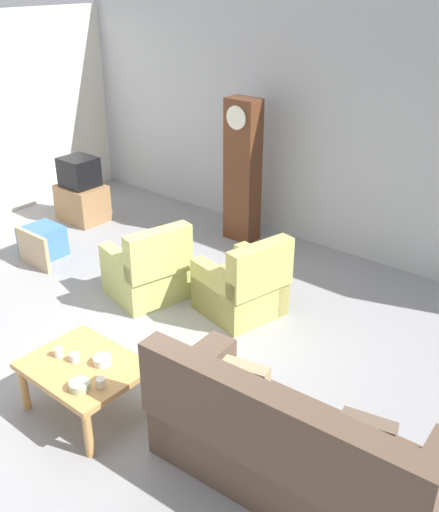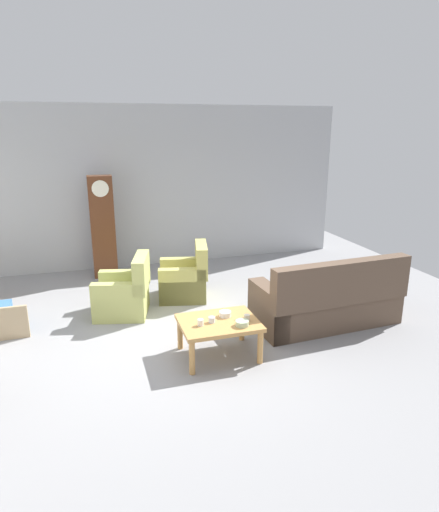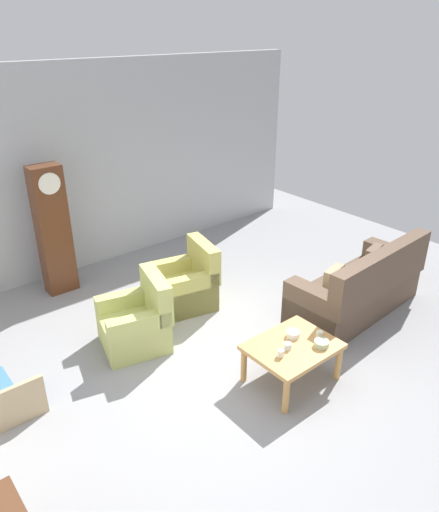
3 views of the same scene
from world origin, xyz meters
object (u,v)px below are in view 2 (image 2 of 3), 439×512
(framed_picture_leaning, at_px, (5,324))
(bowl_white_stacked, at_px, (225,314))
(grandfather_clock, at_px, (103,227))
(armchair_olive_near, at_px, (125,295))
(cup_white_porcelain, at_px, (200,322))
(couch_floral, at_px, (328,302))
(cup_blue_rimmed, at_px, (212,320))
(armchair_olive_far, at_px, (186,280))
(cup_cream_tall, at_px, (247,318))
(bowl_shallow_green, at_px, (242,323))
(coffee_table_wood, at_px, (219,326))

(framed_picture_leaning, relative_size, bowl_white_stacked, 3.95)
(framed_picture_leaning, bearing_deg, grandfather_clock, 58.31)
(armchair_olive_near, distance_m, cup_white_porcelain, 1.89)
(armchair_olive_near, bearing_deg, cup_white_porcelain, -66.83)
(couch_floral, distance_m, cup_blue_rimmed, 1.92)
(cup_blue_rimmed, bearing_deg, armchair_olive_far, 85.95)
(cup_white_porcelain, xyz_separation_m, cup_cream_tall, (0.58, -0.03, -0.00))
(armchair_olive_near, xyz_separation_m, framed_picture_leaning, (-1.63, -0.41, -0.07))
(armchair_olive_near, height_order, cup_white_porcelain, armchair_olive_near)
(cup_blue_rimmed, relative_size, cup_cream_tall, 1.06)
(couch_floral, height_order, cup_blue_rimmed, couch_floral)
(bowl_shallow_green, bearing_deg, cup_blue_rimmed, 148.15)
(armchair_olive_near, relative_size, cup_blue_rimmed, 11.66)
(armchair_olive_far, distance_m, coffee_table_wood, 2.08)
(cup_blue_rimmed, bearing_deg, framed_picture_leaning, 153.15)
(armchair_olive_near, distance_m, armchair_olive_far, 1.12)
(armchair_olive_far, distance_m, bowl_shallow_green, 2.30)
(cup_white_porcelain, bearing_deg, bowl_shallow_green, -17.97)
(grandfather_clock, relative_size, cup_blue_rimmed, 23.53)
(armchair_olive_near, distance_m, grandfather_clock, 2.07)
(armchair_olive_far, bearing_deg, framed_picture_leaning, -163.24)
(armchair_olive_far, bearing_deg, armchair_olive_near, -159.03)
(coffee_table_wood, relative_size, cup_cream_tall, 12.42)
(framed_picture_leaning, xyz_separation_m, cup_blue_rimmed, (2.53, -1.28, 0.28))
(bowl_shallow_green, bearing_deg, framed_picture_leaning, 152.56)
(framed_picture_leaning, distance_m, cup_white_porcelain, 2.73)
(bowl_white_stacked, bearing_deg, cup_cream_tall, -42.52)
(coffee_table_wood, bearing_deg, couch_floral, 12.96)
(armchair_olive_far, bearing_deg, grandfather_clock, 128.20)
(couch_floral, bearing_deg, grandfather_clock, 132.42)
(framed_picture_leaning, xyz_separation_m, bowl_shallow_green, (2.85, -1.48, 0.27))
(couch_floral, distance_m, grandfather_clock, 4.40)
(coffee_table_wood, height_order, framed_picture_leaning, coffee_table_wood)
(cup_cream_tall, bearing_deg, armchair_olive_near, 126.89)
(cup_cream_tall, relative_size, bowl_shallow_green, 0.47)
(coffee_table_wood, distance_m, framed_picture_leaning, 2.92)
(grandfather_clock, xyz_separation_m, cup_white_porcelain, (0.92, -3.68, -0.45))
(couch_floral, distance_m, cup_cream_tall, 1.53)
(armchair_olive_near, bearing_deg, couch_floral, -24.61)
(bowl_white_stacked, bearing_deg, coffee_table_wood, -137.16)
(cup_cream_tall, bearing_deg, coffee_table_wood, 164.95)
(cup_white_porcelain, distance_m, bowl_white_stacked, 0.40)
(armchair_olive_near, height_order, coffee_table_wood, armchair_olive_near)
(armchair_olive_far, distance_m, cup_cream_tall, 2.19)
(armchair_olive_far, xyz_separation_m, grandfather_clock, (-1.22, 1.55, 0.66))
(framed_picture_leaning, bearing_deg, cup_blue_rimmed, -26.85)
(bowl_white_stacked, distance_m, bowl_shallow_green, 0.34)
(cup_white_porcelain, distance_m, bowl_shallow_green, 0.50)
(cup_blue_rimmed, distance_m, bowl_shallow_green, 0.38)
(couch_floral, distance_m, cup_white_porcelain, 2.08)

